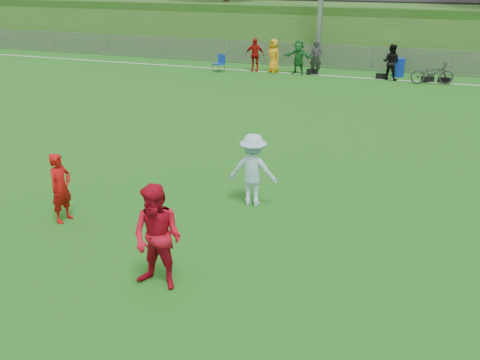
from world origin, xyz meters
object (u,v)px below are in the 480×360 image
at_px(player_blue, 253,170).
at_px(player_red_center, 158,238).
at_px(player_red_left, 61,188).
at_px(recycling_bin, 398,67).
at_px(bicycle, 432,73).

bearing_deg(player_blue, player_red_center, 79.03).
bearing_deg(player_red_left, player_red_center, -110.80).
relative_size(player_red_left, recycling_bin, 1.71).
xyz_separation_m(player_red_left, player_red_center, (3.17, -1.62, 0.17)).
xyz_separation_m(player_red_left, recycling_bin, (5.68, 19.21, -0.32)).
xyz_separation_m(recycling_bin, bicycle, (1.62, -1.40, 0.06)).
distance_m(player_red_center, bicycle, 19.87).
xyz_separation_m(player_red_left, bicycle, (7.30, 17.82, -0.26)).
bearing_deg(player_blue, player_red_left, 26.75).
height_order(player_red_left, player_blue, player_blue).
height_order(player_red_left, player_red_center, player_red_center).
relative_size(recycling_bin, bicycle, 0.46).
xyz_separation_m(player_red_center, recycling_bin, (2.51, 20.83, -0.49)).
bearing_deg(recycling_bin, player_red_left, -106.47).
bearing_deg(bicycle, player_red_left, 143.87).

